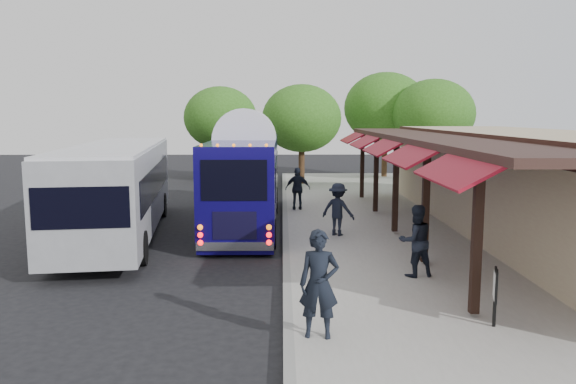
% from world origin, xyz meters
% --- Properties ---
extents(ground, '(90.00, 90.00, 0.00)m').
position_xyz_m(ground, '(0.00, 0.00, 0.00)').
color(ground, black).
rests_on(ground, ground).
extents(sidewalk, '(10.00, 40.00, 0.15)m').
position_xyz_m(sidewalk, '(5.00, 4.00, 0.07)').
color(sidewalk, '#9E9B93').
rests_on(sidewalk, ground).
extents(curb, '(0.20, 40.00, 0.16)m').
position_xyz_m(curb, '(0.05, 4.00, 0.07)').
color(curb, gray).
rests_on(curb, ground).
extents(station_shelter, '(8.15, 20.00, 3.60)m').
position_xyz_m(station_shelter, '(8.38, 4.00, 1.85)').
color(station_shelter, tan).
rests_on(station_shelter, ground).
extents(coach_bus, '(2.37, 11.01, 3.50)m').
position_xyz_m(coach_bus, '(-1.45, 6.58, 1.88)').
color(coach_bus, '#0E0752').
rests_on(coach_bus, ground).
extents(city_bus, '(4.12, 12.03, 3.17)m').
position_xyz_m(city_bus, '(-5.71, 4.41, 1.75)').
color(city_bus, gray).
rests_on(city_bus, ground).
extents(ped_a, '(0.77, 0.55, 1.98)m').
position_xyz_m(ped_a, '(0.60, -5.00, 1.14)').
color(ped_a, black).
rests_on(ped_a, sidewalk).
extents(ped_b, '(1.01, 0.87, 1.81)m').
position_xyz_m(ped_b, '(3.27, -1.14, 1.06)').
color(ped_b, black).
rests_on(ped_b, sidewalk).
extents(ped_c, '(1.06, 0.44, 1.81)m').
position_xyz_m(ped_c, '(0.60, 8.93, 1.05)').
color(ped_c, black).
rests_on(ped_c, sidewalk).
extents(ped_d, '(1.32, 1.12, 1.77)m').
position_xyz_m(ped_d, '(1.80, 3.72, 1.03)').
color(ped_d, black).
rests_on(ped_d, sidewalk).
extents(sign_board, '(0.20, 0.50, 1.12)m').
position_xyz_m(sign_board, '(3.98, -4.54, 0.91)').
color(sign_board, black).
rests_on(sign_board, sidewalk).
extents(tree_left, '(4.65, 4.65, 5.96)m').
position_xyz_m(tree_left, '(1.08, 18.27, 3.97)').
color(tree_left, '#382314').
rests_on(tree_left, ground).
extents(tree_mid, '(5.42, 5.42, 6.93)m').
position_xyz_m(tree_mid, '(6.67, 21.97, 4.62)').
color(tree_mid, '#382314').
rests_on(tree_mid, ground).
extents(tree_right, '(4.95, 4.95, 6.34)m').
position_xyz_m(tree_right, '(9.07, 19.27, 4.22)').
color(tree_right, '#382314').
rests_on(tree_right, ground).
extents(tree_far, '(4.69, 4.69, 6.00)m').
position_xyz_m(tree_far, '(-4.03, 21.57, 4.00)').
color(tree_far, '#382314').
rests_on(tree_far, ground).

